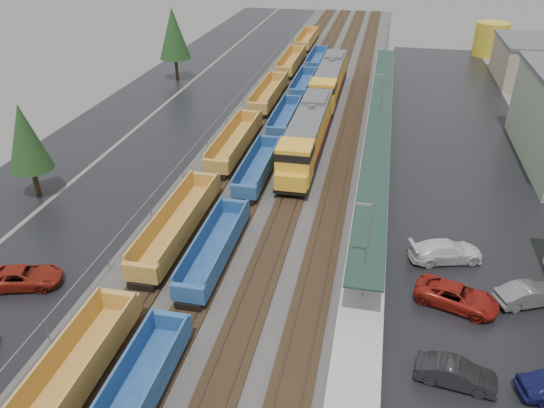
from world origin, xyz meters
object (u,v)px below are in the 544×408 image
(locomotive_lead, at_px, (307,136))
(well_string_blue, at_px, (259,168))
(parked_car_east_b, at_px, (457,296))
(storage_tank, at_px, (491,39))
(parked_car_west_c, at_px, (23,277))
(parked_car_east_a, at_px, (456,374))
(well_string_yellow, at_px, (236,142))
(parked_car_east_c, at_px, (446,251))
(locomotive_trail, at_px, (329,81))
(parked_car_east_e, at_px, (529,295))

(locomotive_lead, xyz_separation_m, well_string_blue, (-4.00, -5.77, -1.51))
(well_string_blue, relative_size, parked_car_east_b, 18.22)
(storage_tank, xyz_separation_m, parked_car_west_c, (-42.87, -79.57, -2.21))
(well_string_blue, bearing_deg, parked_car_east_a, -54.17)
(locomotive_lead, xyz_separation_m, storage_tank, (26.17, 53.02, 0.35))
(well_string_blue, xyz_separation_m, parked_car_east_a, (17.19, -23.81, -0.36))
(well_string_yellow, bearing_deg, parked_car_west_c, -108.10)
(parked_car_east_c, bearing_deg, locomotive_lead, 21.35)
(locomotive_trail, relative_size, parked_car_east_c, 3.86)
(parked_car_west_c, xyz_separation_m, parked_car_east_b, (30.54, 4.16, 0.02))
(well_string_blue, bearing_deg, parked_car_east_b, -42.96)
(parked_car_west_c, relative_size, parked_car_east_b, 0.97)
(locomotive_trail, bearing_deg, parked_car_east_e, -65.99)
(well_string_blue, xyz_separation_m, storage_tank, (30.17, 58.79, 1.86))
(locomotive_trail, distance_m, parked_car_east_a, 52.30)
(parked_car_east_c, bearing_deg, well_string_yellow, 34.46)
(locomotive_trail, distance_m, parked_car_east_c, 40.32)
(locomotive_lead, distance_m, parked_car_east_c, 21.75)
(parked_car_west_c, distance_m, parked_car_east_e, 35.88)
(locomotive_lead, xyz_separation_m, parked_car_east_e, (18.78, -21.16, -1.84))
(parked_car_east_a, relative_size, parked_car_east_b, 0.81)
(well_string_yellow, bearing_deg, locomotive_trail, 69.10)
(locomotive_trail, height_order, well_string_yellow, locomotive_trail)
(parked_car_east_b, distance_m, parked_car_east_c, 5.47)
(parked_car_east_e, bearing_deg, well_string_yellow, 27.56)
(parked_car_east_b, bearing_deg, well_string_yellow, 62.44)
(storage_tank, relative_size, parked_car_east_e, 1.26)
(locomotive_trail, xyz_separation_m, parked_car_west_c, (-16.69, -47.55, -1.86))
(parked_car_east_e, bearing_deg, parked_car_east_a, 122.37)
(parked_car_east_c, bearing_deg, parked_car_east_e, -146.10)
(locomotive_trail, xyz_separation_m, well_string_blue, (-4.00, -26.77, -1.51))
(well_string_blue, bearing_deg, parked_car_east_e, -34.04)
(locomotive_trail, bearing_deg, locomotive_lead, -90.00)
(parked_car_east_a, relative_size, parked_car_east_c, 0.80)
(locomotive_trail, bearing_deg, parked_car_east_a, -75.39)
(parked_car_west_c, bearing_deg, well_string_blue, -47.78)
(parked_car_east_b, bearing_deg, parked_car_west_c, 115.97)
(storage_tank, distance_m, parked_car_west_c, 90.41)
(well_string_blue, bearing_deg, locomotive_lead, 55.28)
(parked_car_east_b, relative_size, parked_car_east_e, 1.19)
(storage_tank, height_order, parked_car_west_c, storage_tank)
(well_string_yellow, height_order, parked_car_west_c, well_string_yellow)
(storage_tank, bearing_deg, parked_car_east_c, -100.25)
(locomotive_lead, relative_size, locomotive_trail, 1.00)
(parked_car_west_c, relative_size, parked_car_east_e, 1.15)
(parked_car_west_c, distance_m, parked_car_east_c, 31.72)
(locomotive_lead, relative_size, well_string_blue, 0.21)
(parked_car_east_a, bearing_deg, parked_car_east_c, 6.05)
(parked_car_west_c, bearing_deg, parked_car_east_a, -112.14)
(parked_car_east_b, height_order, parked_car_east_c, parked_car_east_c)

